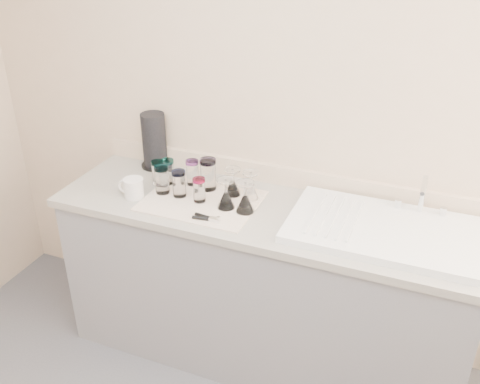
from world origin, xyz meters
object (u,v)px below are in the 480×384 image
at_px(tumbler_lavender, 199,190).
at_px(can_opener, 207,218).
at_px(white_mug, 133,188).
at_px(sink_unit, 382,229).
at_px(tumbler_blue, 179,183).
at_px(tumbler_magenta, 162,179).
at_px(goblet_back_left, 233,186).
at_px(goblet_front_right, 245,202).
at_px(tumbler_teal, 168,171).
at_px(tumbler_cyan, 192,172).
at_px(tumbler_extra, 158,172).
at_px(tumbler_purple, 208,174).
at_px(goblet_back_right, 250,189).
at_px(goblet_front_left, 226,198).

relative_size(tumbler_lavender, can_opener, 0.93).
bearing_deg(white_mug, can_opener, -9.65).
bearing_deg(sink_unit, tumbler_blue, -177.56).
distance_m(tumbler_magenta, goblet_back_left, 0.35).
bearing_deg(goblet_front_right, sink_unit, 5.79).
bearing_deg(goblet_front_right, goblet_back_left, 131.82).
distance_m(tumbler_teal, tumbler_blue, 0.16).
xyz_separation_m(tumbler_cyan, goblet_front_right, (0.35, -0.16, -0.01)).
distance_m(tumbler_teal, goblet_front_right, 0.49).
height_order(tumbler_cyan, white_mug, tumbler_cyan).
bearing_deg(white_mug, goblet_front_right, 6.23).
xyz_separation_m(tumbler_blue, goblet_back_left, (0.24, 0.11, -0.02)).
relative_size(tumbler_cyan, goblet_front_right, 0.86).
distance_m(tumbler_extra, goblet_front_right, 0.53).
bearing_deg(goblet_back_left, tumbler_lavender, -135.24).
relative_size(tumbler_cyan, can_opener, 1.01).
xyz_separation_m(tumbler_cyan, goblet_back_left, (0.24, -0.03, -0.02)).
bearing_deg(tumbler_cyan, can_opener, -53.72).
bearing_deg(goblet_back_left, goblet_front_right, -48.18).
bearing_deg(tumbler_blue, sink_unit, 2.44).
xyz_separation_m(tumbler_purple, can_opener, (0.12, -0.28, -0.07)).
bearing_deg(tumbler_magenta, tumbler_purple, 31.65).
height_order(goblet_back_right, goblet_front_left, goblet_front_left).
distance_m(tumbler_teal, tumbler_magenta, 0.11).
xyz_separation_m(tumbler_lavender, goblet_back_left, (0.12, 0.12, -0.01)).
bearing_deg(goblet_back_left, sink_unit, -5.27).
xyz_separation_m(goblet_front_right, can_opener, (-0.14, -0.14, -0.04)).
bearing_deg(tumbler_extra, goblet_front_left, -13.02).
xyz_separation_m(goblet_back_right, can_opener, (-0.11, -0.27, -0.04)).
relative_size(goblet_front_left, can_opener, 1.14).
distance_m(tumbler_purple, goblet_back_left, 0.14).
relative_size(tumbler_purple, white_mug, 1.18).
bearing_deg(tumbler_purple, tumbler_teal, -175.26).
bearing_deg(sink_unit, tumbler_extra, 178.24).
distance_m(tumbler_cyan, goblet_back_left, 0.24).
xyz_separation_m(tumbler_purple, tumbler_magenta, (-0.20, -0.12, -0.01)).
xyz_separation_m(tumbler_teal, tumbler_lavender, (0.23, -0.11, -0.00)).
bearing_deg(goblet_back_left, white_mug, -156.66).
height_order(tumbler_blue, goblet_front_left, goblet_front_left).
bearing_deg(sink_unit, tumbler_cyan, 174.28).
bearing_deg(goblet_front_left, goblet_back_left, 99.06).
relative_size(tumbler_purple, goblet_back_right, 1.16).
bearing_deg(tumbler_extra, goblet_back_right, 3.85).
relative_size(tumbler_purple, goblet_front_right, 1.06).
height_order(tumbler_extra, goblet_back_left, goblet_back_left).
height_order(tumbler_purple, tumbler_magenta, tumbler_purple).
distance_m(tumbler_cyan, white_mug, 0.31).
bearing_deg(tumbler_magenta, goblet_front_right, -2.66).
bearing_deg(goblet_back_left, goblet_back_right, -0.15).
height_order(tumbler_teal, goblet_front_left, goblet_front_left).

